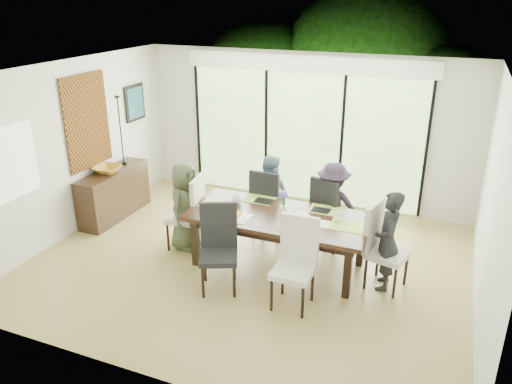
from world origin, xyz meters
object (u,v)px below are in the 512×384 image
at_px(chair_near_left, 218,250).
at_px(cup_c, 338,218).
at_px(person_left_end, 185,206).
at_px(person_far_right, 332,206).
at_px(cup_a, 237,200).
at_px(cup_b, 287,216).
at_px(chair_far_right, 332,211).
at_px(sideboard, 114,194).
at_px(chair_near_right, 293,265).
at_px(table_top, 279,217).
at_px(person_right_end, 388,241).
at_px(laptop, 220,207).
at_px(vase, 283,210).
at_px(bowl, 107,169).
at_px(chair_left_end, 184,212).
at_px(chair_far_left, 270,201).
at_px(person_far_left, 269,196).

distance_m(chair_near_left, cup_c, 1.64).
distance_m(person_left_end, person_far_right, 2.19).
bearing_deg(cup_a, chair_near_left, -78.91).
distance_m(person_left_end, cup_b, 1.64).
height_order(chair_far_right, cup_a, chair_far_right).
bearing_deg(chair_near_left, sideboard, 129.03).
bearing_deg(chair_near_right, table_top, 120.51).
bearing_deg(cup_c, cup_a, 178.09).
height_order(person_right_end, laptop, person_right_end).
relative_size(cup_a, cup_b, 1.24).
relative_size(vase, bowl, 0.28).
bearing_deg(chair_far_right, sideboard, 28.34).
height_order(vase, sideboard, vase).
xyz_separation_m(table_top, chair_near_right, (0.50, -0.87, -0.18)).
height_order(chair_far_right, cup_c, chair_far_right).
xyz_separation_m(chair_left_end, person_left_end, (0.02, 0.00, 0.10)).
height_order(laptop, cup_a, cup_a).
bearing_deg(vase, table_top, -135.00).
relative_size(cup_a, bowl, 0.29).
height_order(table_top, chair_far_right, chair_far_right).
height_order(chair_far_left, person_right_end, person_right_end).
height_order(person_far_left, laptop, person_far_left).
distance_m(table_top, cup_b, 0.20).
distance_m(person_left_end, bowl, 1.74).
distance_m(chair_near_right, person_right_end, 1.31).
distance_m(chair_far_left, vase, 0.98).
bearing_deg(cup_b, person_left_end, 176.49).
xyz_separation_m(person_left_end, cup_a, (0.78, 0.15, 0.16)).
distance_m(chair_far_right, cup_c, 0.83).
height_order(table_top, sideboard, sideboard).
distance_m(chair_left_end, cup_a, 0.85).
xyz_separation_m(table_top, laptop, (-0.85, -0.10, 0.04)).
distance_m(person_right_end, cup_a, 2.19).
distance_m(person_right_end, person_far_left, 2.10).
xyz_separation_m(cup_a, cup_b, (0.85, -0.25, -0.00)).
distance_m(cup_a, cup_b, 0.89).
height_order(person_right_end, cup_a, person_right_end).
relative_size(laptop, cup_a, 2.66).
bearing_deg(bowl, chair_near_left, -25.52).
xyz_separation_m(cup_a, bowl, (-2.46, 0.25, 0.06)).
relative_size(chair_far_right, chair_near_right, 1.00).
bearing_deg(vase, person_left_end, -178.13).
xyz_separation_m(person_far_left, bowl, (-2.71, -0.43, 0.22)).
xyz_separation_m(chair_far_right, cup_a, (-1.25, -0.70, 0.26)).
relative_size(chair_far_right, bowl, 2.59).
relative_size(table_top, chair_far_left, 2.18).
relative_size(person_far_right, cup_a, 10.40).
bearing_deg(cup_c, person_far_left, 149.72).
relative_size(chair_far_left, cup_b, 11.00).
relative_size(person_far_right, laptop, 3.91).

